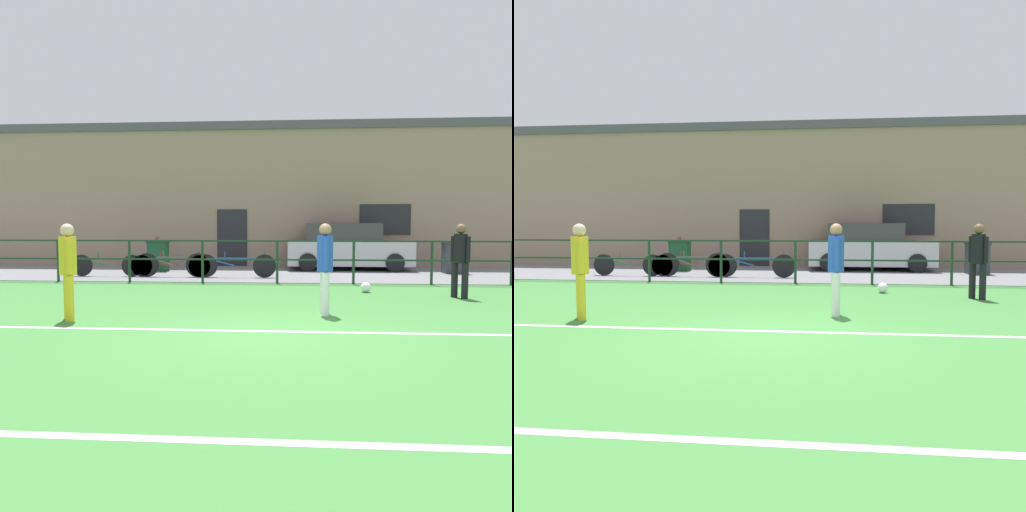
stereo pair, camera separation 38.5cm
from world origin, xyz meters
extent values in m
cube|color=#42843D|center=(0.00, 0.00, -0.02)|extent=(60.00, 44.00, 0.04)
cube|color=white|center=(0.00, 0.20, 0.00)|extent=(36.00, 0.11, 0.00)
cube|color=white|center=(0.00, -3.50, 0.00)|extent=(36.00, 0.11, 0.00)
cube|color=slate|center=(0.00, 8.50, 0.01)|extent=(48.00, 5.00, 0.02)
cylinder|color=#193823|center=(-6.00, 6.00, 0.57)|extent=(0.07, 0.07, 1.15)
cylinder|color=#193823|center=(-4.00, 6.00, 0.57)|extent=(0.07, 0.07, 1.15)
cylinder|color=#193823|center=(-2.00, 6.00, 0.57)|extent=(0.07, 0.07, 1.15)
cylinder|color=#193823|center=(0.00, 6.00, 0.57)|extent=(0.07, 0.07, 1.15)
cylinder|color=#193823|center=(2.00, 6.00, 0.57)|extent=(0.07, 0.07, 1.15)
cylinder|color=#193823|center=(4.00, 6.00, 0.57)|extent=(0.07, 0.07, 1.15)
cube|color=#193823|center=(0.00, 6.00, 1.13)|extent=(36.00, 0.04, 0.04)
cube|color=#193823|center=(0.00, 6.00, 0.63)|extent=(36.00, 0.04, 0.04)
cube|color=gray|center=(0.00, 12.20, 2.49)|extent=(28.00, 2.40, 4.98)
cube|color=#232328|center=(-1.81, 10.98, 1.05)|extent=(1.10, 0.04, 2.10)
cube|color=#232328|center=(3.71, 10.98, 1.72)|extent=(1.80, 0.04, 1.10)
cube|color=#4C4C51|center=(0.00, 12.20, 5.13)|extent=(28.00, 2.56, 0.30)
cylinder|color=black|center=(4.05, 3.68, 0.38)|extent=(0.14, 0.14, 0.75)
cylinder|color=black|center=(3.89, 3.86, 0.38)|extent=(0.14, 0.14, 0.75)
cylinder|color=black|center=(3.97, 3.77, 1.06)|extent=(0.28, 0.28, 0.62)
sphere|color=brown|center=(3.97, 3.77, 1.48)|extent=(0.21, 0.21, 0.21)
cylinder|color=black|center=(4.09, 3.65, 1.05)|extent=(0.10, 0.10, 0.56)
cylinder|color=black|center=(3.86, 3.89, 1.05)|extent=(0.10, 0.10, 0.56)
cylinder|color=gold|center=(-3.34, 0.91, 0.38)|extent=(0.14, 0.14, 0.76)
cylinder|color=gold|center=(-3.22, 0.71, 0.38)|extent=(0.14, 0.14, 0.76)
cylinder|color=gold|center=(-3.28, 0.81, 1.07)|extent=(0.28, 0.28, 0.62)
sphere|color=beige|center=(-3.28, 0.81, 1.49)|extent=(0.21, 0.21, 0.21)
cylinder|color=gold|center=(-3.37, 0.96, 1.05)|extent=(0.10, 0.10, 0.56)
cylinder|color=gold|center=(-3.19, 0.67, 1.05)|extent=(0.10, 0.10, 0.56)
cylinder|color=white|center=(0.97, 1.51, 0.38)|extent=(0.14, 0.14, 0.76)
cylinder|color=white|center=(0.96, 1.75, 0.38)|extent=(0.14, 0.14, 0.76)
cylinder|color=blue|center=(0.97, 1.63, 1.07)|extent=(0.28, 0.28, 0.63)
sphere|color=#A37556|center=(0.97, 1.63, 1.49)|extent=(0.21, 0.21, 0.21)
cylinder|color=blue|center=(0.97, 1.46, 1.05)|extent=(0.10, 0.10, 0.56)
cylinder|color=blue|center=(0.96, 1.80, 1.05)|extent=(0.10, 0.10, 0.56)
sphere|color=white|center=(2.10, 4.48, 0.12)|extent=(0.24, 0.24, 0.24)
cylinder|color=#232D4C|center=(-4.26, 9.97, 0.29)|extent=(0.10, 0.10, 0.53)
cylinder|color=#232D4C|center=(-4.42, 9.90, 0.29)|extent=(0.10, 0.10, 0.53)
cylinder|color=red|center=(-4.34, 9.93, 0.77)|extent=(0.20, 0.20, 0.44)
sphere|color=brown|center=(-4.34, 9.93, 1.07)|extent=(0.15, 0.15, 0.15)
cylinder|color=red|center=(-4.23, 9.98, 0.76)|extent=(0.07, 0.07, 0.39)
cylinder|color=red|center=(-4.45, 9.89, 0.76)|extent=(0.07, 0.07, 0.39)
cube|color=#B7B7BC|center=(2.30, 9.96, 0.59)|extent=(4.12, 1.73, 0.80)
cube|color=#373738|center=(2.10, 9.96, 1.29)|extent=(2.47, 1.46, 0.61)
cylinder|color=black|center=(0.90, 9.13, 0.32)|extent=(0.60, 0.18, 0.60)
cylinder|color=black|center=(3.71, 9.13, 0.32)|extent=(0.60, 0.18, 0.60)
cylinder|color=black|center=(0.90, 10.79, 0.32)|extent=(0.60, 0.18, 0.60)
cylinder|color=black|center=(3.71, 10.79, 0.32)|extent=(0.60, 0.18, 0.60)
cylinder|color=black|center=(-3.87, 7.20, 0.37)|extent=(0.70, 0.04, 0.70)
cylinder|color=black|center=(-2.37, 7.20, 0.37)|extent=(0.70, 0.04, 0.70)
cube|color=#4C5156|center=(-3.12, 7.20, 0.60)|extent=(1.17, 0.04, 0.04)
cube|color=#4C5156|center=(-3.49, 7.20, 0.48)|extent=(0.73, 0.03, 0.25)
cylinder|color=#4C5156|center=(-3.38, 7.20, 0.70)|extent=(0.03, 0.03, 0.20)
cylinder|color=#4C5156|center=(-2.37, 7.20, 0.67)|extent=(0.03, 0.03, 0.28)
cylinder|color=black|center=(-4.04, 7.20, 0.34)|extent=(0.65, 0.04, 0.65)
cylinder|color=black|center=(-2.31, 7.20, 0.34)|extent=(0.65, 0.04, 0.65)
cube|color=maroon|center=(-3.18, 7.20, 0.55)|extent=(1.35, 0.04, 0.04)
cube|color=maroon|center=(-3.61, 7.20, 0.45)|extent=(0.85, 0.03, 0.24)
cylinder|color=maroon|center=(-3.48, 7.20, 0.65)|extent=(0.03, 0.03, 0.20)
cylinder|color=maroon|center=(-2.31, 7.20, 0.62)|extent=(0.03, 0.03, 0.28)
cylinder|color=black|center=(-5.85, 7.20, 0.34)|extent=(0.64, 0.04, 0.64)
cylinder|color=black|center=(-4.32, 7.20, 0.34)|extent=(0.64, 0.04, 0.64)
cube|color=#1E6633|center=(-5.09, 7.20, 0.55)|extent=(1.20, 0.04, 0.04)
cube|color=#1E6633|center=(-5.47, 7.20, 0.45)|extent=(0.75, 0.03, 0.23)
cylinder|color=#1E6633|center=(-5.36, 7.20, 0.65)|extent=(0.03, 0.03, 0.20)
cylinder|color=#1E6633|center=(-4.32, 7.20, 0.62)|extent=(0.03, 0.03, 0.28)
cylinder|color=black|center=(-2.12, 7.20, 0.36)|extent=(0.68, 0.04, 0.68)
cylinder|color=black|center=(-0.41, 7.20, 0.36)|extent=(0.68, 0.04, 0.68)
cube|color=#234C99|center=(-1.26, 7.20, 0.58)|extent=(1.34, 0.04, 0.04)
cube|color=#234C99|center=(-1.69, 7.20, 0.47)|extent=(0.84, 0.03, 0.24)
cylinder|color=#234C99|center=(-1.56, 7.20, 0.68)|extent=(0.03, 0.03, 0.20)
cylinder|color=#234C99|center=(-0.41, 7.20, 0.65)|extent=(0.03, 0.03, 0.28)
cube|color=#33383D|center=(5.48, 8.89, 0.48)|extent=(0.62, 0.52, 0.92)
cube|color=#282C30|center=(5.48, 8.89, 0.98)|extent=(0.66, 0.56, 0.08)
cube|color=#194C28|center=(-4.02, 8.94, 0.48)|extent=(0.61, 0.51, 0.93)
cube|color=#143D20|center=(-4.02, 8.94, 0.99)|extent=(0.65, 0.55, 0.08)
camera|label=1|loc=(0.39, -7.00, 1.61)|focal=34.59mm
camera|label=2|loc=(0.78, -6.96, 1.61)|focal=34.59mm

